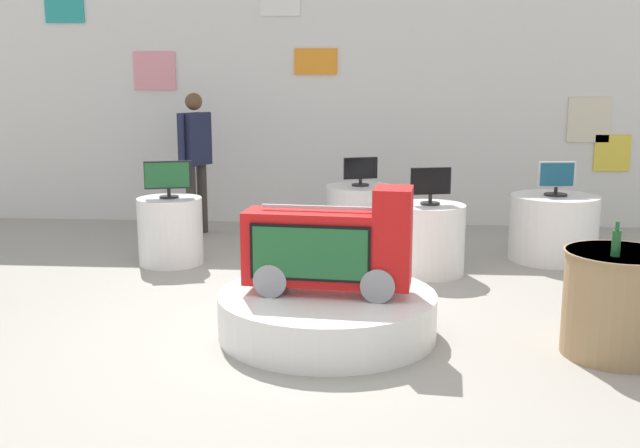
# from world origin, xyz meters

# --- Properties ---
(ground_plane) EXTENTS (30.00, 30.00, 0.00)m
(ground_plane) POSITION_xyz_m (0.00, 0.00, 0.00)
(ground_plane) COLOR #9E998E
(back_wall_display) EXTENTS (12.81, 0.13, 3.38)m
(back_wall_display) POSITION_xyz_m (0.00, 4.39, 1.69)
(back_wall_display) COLOR silver
(back_wall_display) RESTS_ON ground
(main_display_pedestal) EXTENTS (1.58, 1.58, 0.31)m
(main_display_pedestal) POSITION_xyz_m (0.17, 0.10, 0.16)
(main_display_pedestal) COLOR white
(main_display_pedestal) RESTS_ON ground
(novelty_firetruck_tv) EXTENTS (1.21, 0.49, 0.78)m
(novelty_firetruck_tv) POSITION_xyz_m (0.20, 0.10, 0.63)
(novelty_firetruck_tv) COLOR gray
(novelty_firetruck_tv) RESTS_ON main_display_pedestal
(display_pedestal_left_rear) EXTENTS (0.76, 0.76, 0.67)m
(display_pedestal_left_rear) POSITION_xyz_m (0.33, 3.10, 0.33)
(display_pedestal_left_rear) COLOR white
(display_pedestal_left_rear) RESTS_ON ground
(tv_on_left_rear) EXTENTS (0.37, 0.19, 0.31)m
(tv_on_left_rear) POSITION_xyz_m (0.33, 3.09, 0.83)
(tv_on_left_rear) COLOR black
(tv_on_left_rear) RESTS_ON display_pedestal_left_rear
(display_pedestal_center_rear) EXTENTS (0.88, 0.88, 0.67)m
(display_pedestal_center_rear) POSITION_xyz_m (2.33, 2.55, 0.33)
(display_pedestal_center_rear) COLOR white
(display_pedestal_center_rear) RESTS_ON ground
(tv_on_center_rear) EXTENTS (0.37, 0.23, 0.35)m
(tv_on_center_rear) POSITION_xyz_m (2.32, 2.55, 0.84)
(tv_on_center_rear) COLOR black
(tv_on_center_rear) RESTS_ON display_pedestal_center_rear
(display_pedestal_right_rear) EXTENTS (0.64, 0.64, 0.67)m
(display_pedestal_right_rear) POSITION_xyz_m (-1.54, 2.10, 0.33)
(display_pedestal_right_rear) COLOR white
(display_pedestal_right_rear) RESTS_ON ground
(tv_on_right_rear) EXTENTS (0.46, 0.19, 0.37)m
(tv_on_right_rear) POSITION_xyz_m (-1.54, 2.09, 0.87)
(tv_on_right_rear) COLOR black
(tv_on_right_rear) RESTS_ON display_pedestal_right_rear
(display_pedestal_far_right) EXTENTS (0.67, 0.67, 0.67)m
(display_pedestal_far_right) POSITION_xyz_m (1.02, 1.91, 0.33)
(display_pedestal_far_right) COLOR white
(display_pedestal_far_right) RESTS_ON ground
(tv_on_far_right) EXTENTS (0.38, 0.18, 0.35)m
(tv_on_far_right) POSITION_xyz_m (1.02, 1.90, 0.86)
(tv_on_far_right) COLOR black
(tv_on_far_right) RESTS_ON display_pedestal_far_right
(side_table_round) EXTENTS (0.73, 0.73, 0.71)m
(side_table_round) POSITION_xyz_m (2.13, -0.14, 0.37)
(side_table_round) COLOR #9E7F56
(side_table_round) RESTS_ON ground
(bottle_on_side_table) EXTENTS (0.06, 0.06, 0.23)m
(bottle_on_side_table) POSITION_xyz_m (2.05, -0.28, 0.81)
(bottle_on_side_table) COLOR #195926
(bottle_on_side_table) RESTS_ON side_table_round
(shopper_browsing_near_truck) EXTENTS (0.35, 0.51, 1.67)m
(shopper_browsing_near_truck) POSITION_xyz_m (-1.63, 3.55, 0.98)
(shopper_browsing_near_truck) COLOR #38332D
(shopper_browsing_near_truck) RESTS_ON ground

